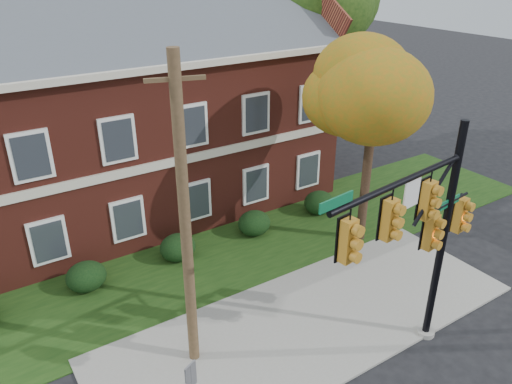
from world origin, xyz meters
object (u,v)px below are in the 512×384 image
tree_near_right (384,78)px  utility_pole (185,224)px  hedge_center (178,247)px  traffic_signal (422,227)px  hedge_right (254,223)px  hedge_far_right (319,203)px  tree_right_rear (316,8)px  apartment_building (118,103)px  hedge_left (86,277)px

tree_near_right → utility_pole: utility_pole is taller
hedge_center → traffic_signal: 9.67m
hedge_right → utility_pole: utility_pole is taller
hedge_far_right → tree_right_rear: (4.31, 6.11, 7.60)m
apartment_building → tree_near_right: 10.97m
hedge_left → hedge_center: bearing=0.0°
tree_right_rear → utility_pole: 17.66m
tree_near_right → hedge_center: bearing=158.6°
hedge_center → tree_right_rear: 14.94m
tree_right_rear → tree_near_right: bearing=-114.6°
hedge_right → traffic_signal: 9.05m
hedge_left → tree_near_right: (10.72, -2.83, 6.14)m
tree_right_rear → traffic_signal: size_ratio=1.53×
tree_right_rear → traffic_signal: tree_right_rear is taller
apartment_building → utility_pole: apartment_building is taller
tree_near_right → tree_right_rear: 9.94m
apartment_building → tree_near_right: size_ratio=2.19×
hedge_center → hedge_far_right: same height
apartment_building → tree_right_rear: size_ratio=1.77×
hedge_left → traffic_signal: traffic_signal is taller
hedge_center → hedge_right: same height
hedge_far_right → hedge_right: bearing=180.0°
traffic_signal → utility_pole: (-5.26, 3.15, 0.21)m
hedge_center → tree_near_right: tree_near_right is taller
hedge_center → hedge_far_right: size_ratio=1.00×
hedge_center → tree_right_rear: (11.31, 6.11, 7.60)m
hedge_left → tree_right_rear: size_ratio=0.13×
hedge_center → traffic_signal: bearing=-67.5°
apartment_building → utility_pole: bearing=-100.2°
apartment_building → hedge_far_right: bearing=-36.9°
apartment_building → traffic_signal: bearing=-75.8°
hedge_far_right → utility_pole: (-8.86, -5.07, 3.99)m
hedge_left → hedge_far_right: size_ratio=1.00×
hedge_left → hedge_center: (3.50, 0.00, 0.00)m
hedge_left → traffic_signal: (6.90, -8.22, 3.78)m
hedge_left → hedge_far_right: bearing=0.0°
traffic_signal → hedge_far_right: bearing=59.4°
tree_right_rear → utility_pole: tree_right_rear is taller
hedge_right → tree_right_rear: bearing=38.0°
tree_near_right → traffic_signal: 7.02m
hedge_left → utility_pole: (1.64, -5.07, 3.99)m
hedge_left → hedge_far_right: same height
hedge_far_right → tree_right_rear: bearing=54.8°
hedge_center → hedge_right: 3.50m
hedge_far_right → tree_right_rear: tree_right_rear is taller
apartment_building → hedge_left: size_ratio=13.43×
tree_right_rear → hedge_right: bearing=-142.0°
tree_right_rear → apartment_building: bearing=-175.7°
hedge_center → traffic_signal: traffic_signal is taller
tree_near_right → apartment_building: bearing=131.8°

